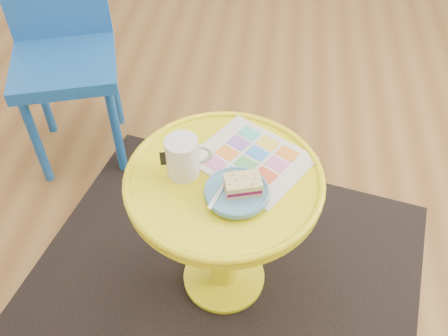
# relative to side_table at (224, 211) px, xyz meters

# --- Properties ---
(floor) EXTENTS (4.00, 4.00, 0.00)m
(floor) POSITION_rel_side_table_xyz_m (-0.21, 0.37, -0.37)
(floor) COLOR brown
(floor) RESTS_ON ground
(room_walls) EXTENTS (4.00, 4.00, 4.00)m
(room_walls) POSITION_rel_side_table_xyz_m (-1.21, 1.37, -0.31)
(room_walls) COLOR silver
(room_walls) RESTS_ON ground
(rug) EXTENTS (1.50, 1.35, 0.01)m
(rug) POSITION_rel_side_table_xyz_m (-0.00, -0.00, -0.37)
(rug) COLOR black
(rug) RESTS_ON ground
(side_table) EXTENTS (0.55, 0.55, 0.52)m
(side_table) POSITION_rel_side_table_xyz_m (0.00, 0.00, 0.00)
(side_table) COLOR yellow
(side_table) RESTS_ON ground
(chair) EXTENTS (0.48, 0.48, 0.86)m
(chair) POSITION_rel_side_table_xyz_m (-0.69, 0.64, 0.12)
(chair) COLOR #17509A
(chair) RESTS_ON ground
(newspaper) EXTENTS (0.38, 0.36, 0.01)m
(newspaper) POSITION_rel_side_table_xyz_m (0.07, 0.08, 0.15)
(newspaper) COLOR silver
(newspaper) RESTS_ON side_table
(mug) EXTENTS (0.13, 0.09, 0.12)m
(mug) POSITION_rel_side_table_xyz_m (-0.11, 0.01, 0.21)
(mug) COLOR silver
(mug) RESTS_ON side_table
(plate) EXTENTS (0.17, 0.17, 0.02)m
(plate) POSITION_rel_side_table_xyz_m (0.04, -0.06, 0.16)
(plate) COLOR #548FB2
(plate) RESTS_ON newspaper
(cake_slice) EXTENTS (0.11, 0.09, 0.04)m
(cake_slice) POSITION_rel_side_table_xyz_m (0.06, -0.06, 0.19)
(cake_slice) COLOR #D3BC8C
(cake_slice) RESTS_ON plate
(fork) EXTENTS (0.06, 0.14, 0.00)m
(fork) POSITION_rel_side_table_xyz_m (0.00, -0.06, 0.17)
(fork) COLOR silver
(fork) RESTS_ON plate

